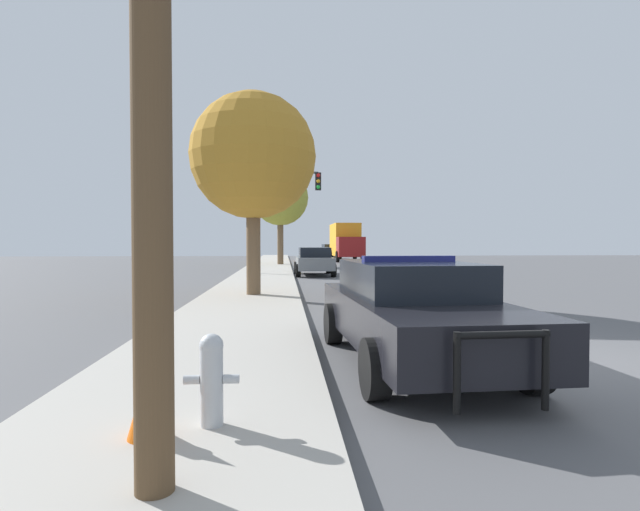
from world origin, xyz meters
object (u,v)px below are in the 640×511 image
object	(u,v)px
police_car	(412,309)
car_background_midblock	(314,261)
car_background_distant	(330,251)
tree_sidewalk_far	(280,198)
traffic_light	(281,200)
tree_sidewalk_near	(253,157)
fire_hydrant	(212,377)
box_truck	(346,241)
traffic_cone	(148,401)

from	to	relation	value
police_car	car_background_midblock	world-z (taller)	police_car
car_background_distant	tree_sidewalk_far	xyz separation A→B (m)	(-4.96, -14.63, 4.13)
police_car	traffic_light	xyz separation A→B (m)	(-1.97, 18.65, 3.09)
car_background_distant	tree_sidewalk_near	xyz separation A→B (m)	(-5.65, -35.44, 3.56)
traffic_light	tree_sidewalk_far	size ratio (longest dim) A/B	0.78
fire_hydrant	box_truck	bearing A→B (deg)	81.26
tree_sidewalk_far	car_background_midblock	bearing A→B (deg)	-79.92
car_background_distant	tree_sidewalk_near	world-z (taller)	tree_sidewalk_near
car_background_distant	box_truck	distance (m)	5.66
car_background_midblock	tree_sidewalk_near	xyz separation A→B (m)	(-2.51, -10.54, 3.58)
traffic_light	car_background_midblock	bearing A→B (deg)	8.41
police_car	traffic_light	distance (m)	19.01
tree_sidewalk_far	traffic_cone	world-z (taller)	tree_sidewalk_far
car_background_distant	box_truck	size ratio (longest dim) A/B	0.52
fire_hydrant	box_truck	size ratio (longest dim) A/B	0.10
car_background_midblock	car_background_distant	size ratio (longest dim) A/B	1.06
box_truck	tree_sidewalk_far	world-z (taller)	tree_sidewalk_far
box_truck	traffic_cone	xyz separation A→B (m)	(-6.78, -41.19, -1.37)
box_truck	traffic_cone	world-z (taller)	box_truck
tree_sidewalk_far	traffic_light	bearing A→B (deg)	-89.33
car_background_midblock	car_background_distant	xyz separation A→B (m)	(3.14, 24.90, 0.03)
traffic_light	car_background_midblock	size ratio (longest dim) A/B	1.22
traffic_cone	box_truck	bearing A→B (deg)	80.65
tree_sidewalk_near	police_car	bearing A→B (deg)	-71.64
fire_hydrant	tree_sidewalk_near	world-z (taller)	tree_sidewalk_near
traffic_light	tree_sidewalk_far	distance (m)	10.57
traffic_light	box_truck	world-z (taller)	traffic_light
box_truck	tree_sidewalk_far	distance (m)	11.32
box_truck	traffic_cone	bearing A→B (deg)	80.29
car_background_distant	traffic_cone	distance (m)	47.05
car_background_distant	tree_sidewalk_near	bearing A→B (deg)	-103.40
car_background_midblock	traffic_cone	size ratio (longest dim) A/B	7.24
car_background_midblock	traffic_cone	distance (m)	21.95
traffic_light	tree_sidewalk_far	xyz separation A→B (m)	(-0.12, 10.52, 1.06)
tree_sidewalk_near	box_truck	bearing A→B (deg)	77.58
car_background_midblock	police_car	bearing A→B (deg)	-89.69
fire_hydrant	car_background_midblock	size ratio (longest dim) A/B	0.19
traffic_cone	tree_sidewalk_far	bearing A→B (deg)	88.44
traffic_light	traffic_cone	bearing A→B (deg)	-92.65
fire_hydrant	traffic_light	bearing A→B (deg)	88.62
traffic_light	box_truck	size ratio (longest dim) A/B	0.68
traffic_cone	fire_hydrant	bearing A→B (deg)	25.77
car_background_distant	tree_sidewalk_near	size ratio (longest dim) A/B	0.67
car_background_midblock	traffic_cone	xyz separation A→B (m)	(-2.70, -21.78, -0.33)
car_background_distant	box_truck	xyz separation A→B (m)	(0.94, -5.49, 1.02)
car_background_midblock	tree_sidewalk_far	distance (m)	11.23
car_background_distant	box_truck	world-z (taller)	box_truck
traffic_light	traffic_cone	xyz separation A→B (m)	(-1.00, -21.53, -3.43)
traffic_light	fire_hydrant	bearing A→B (deg)	-91.38
traffic_light	tree_sidewalk_near	xyz separation A→B (m)	(-0.81, -10.29, 0.48)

